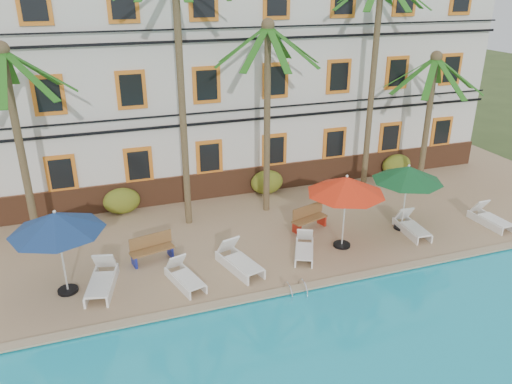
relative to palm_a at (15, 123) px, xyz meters
name	(u,v)px	position (x,y,z in m)	size (l,w,h in m)	color
ground	(306,277)	(8.47, -4.47, -4.92)	(100.00, 100.00, 0.00)	#384C23
pool_deck	(257,213)	(8.47, 0.53, -4.80)	(30.00, 12.00, 0.25)	tan
pool_coping	(318,284)	(8.47, -5.37, -4.64)	(30.00, 0.35, 0.06)	tan
hotel_building	(222,69)	(8.47, 5.51, 0.45)	(25.40, 6.44, 10.22)	silver
palm_a	(15,123)	(0.00, 0.00, 0.00)	(4.12, 4.12, 7.24)	brown
palm_b	(180,63)	(5.54, 0.37, 1.57)	(4.12, 4.12, 9.99)	brown
palm_c	(267,93)	(8.88, 0.50, 0.25)	(4.12, 4.12, 7.67)	brown
palm_d	(375,56)	(13.97, 1.28, 1.31)	(4.12, 4.12, 9.52)	brown
palm_e	(430,102)	(16.33, 0.31, -0.60)	(4.12, 4.12, 6.23)	brown
shrub_left	(122,201)	(3.13, 2.13, -4.12)	(1.50, 0.90, 1.10)	#1A5317
shrub_mid	(267,182)	(9.50, 2.13, -4.12)	(1.50, 0.90, 1.10)	#1A5317
shrub_right	(396,165)	(16.30, 2.13, -4.12)	(1.50, 0.90, 1.10)	#1A5317
umbrella_blue	(56,223)	(0.97, -3.15, -2.29)	(2.80, 2.80, 2.79)	black
umbrella_red	(346,186)	(10.39, -3.35, -2.30)	(2.78, 2.78, 2.77)	black
umbrella_green	(408,174)	(13.25, -2.85, -2.41)	(2.65, 2.65, 2.65)	black
lounger_a	(102,280)	(2.00, -3.32, -4.36)	(1.17, 2.13, 0.95)	white
lounger_b	(184,276)	(4.49, -3.90, -4.40)	(1.08, 1.86, 0.83)	white
lounger_c	(239,260)	(6.39, -3.60, -4.36)	(1.24, 2.13, 0.95)	white
lounger_d	(304,248)	(8.83, -3.50, -4.41)	(1.30, 1.83, 0.82)	white
lounger_e	(411,226)	(13.37, -3.30, -4.39)	(0.77, 1.86, 0.86)	white
lounger_f	(490,218)	(16.74, -3.69, -4.40)	(0.74, 1.84, 0.86)	white
bench_left	(151,248)	(3.72, -2.09, -4.20)	(1.57, 0.79, 0.93)	olive
bench_right	(308,217)	(9.82, -1.65, -4.20)	(1.57, 0.91, 0.93)	olive
pool_ladder	(295,292)	(7.65, -5.47, -4.67)	(0.54, 0.74, 0.74)	silver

